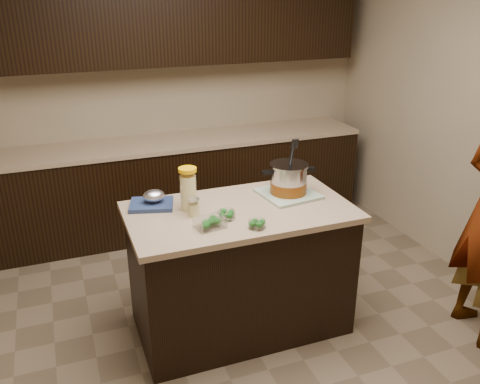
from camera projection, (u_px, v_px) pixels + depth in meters
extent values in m
plane|color=brown|center=(240.00, 324.00, 3.63)|extent=(4.00, 4.00, 0.00)
cube|color=tan|center=(166.00, 86.00, 4.85)|extent=(4.00, 0.04, 2.70)
cube|color=black|center=(178.00, 186.00, 4.94)|extent=(3.60, 0.60, 0.86)
cube|color=tan|center=(176.00, 142.00, 4.77)|extent=(3.60, 0.63, 0.04)
cube|color=black|center=(167.00, 21.00, 4.47)|extent=(3.60, 0.35, 0.75)
cube|color=black|center=(240.00, 272.00, 3.47)|extent=(1.40, 0.75, 0.86)
cube|color=tan|center=(240.00, 212.00, 3.30)|extent=(1.46, 0.81, 0.04)
cube|color=#517954|center=(288.00, 194.00, 3.50)|extent=(0.40, 0.40, 0.02)
cylinder|color=#B7B7BC|center=(289.00, 179.00, 3.46)|extent=(0.28, 0.28, 0.19)
cylinder|color=brown|center=(288.00, 187.00, 3.49)|extent=(0.28, 0.28, 0.08)
cylinder|color=#B7B7BC|center=(289.00, 165.00, 3.42)|extent=(0.30, 0.30, 0.01)
cube|color=black|center=(267.00, 173.00, 3.41)|extent=(0.07, 0.04, 0.03)
cube|color=black|center=(310.00, 169.00, 3.47)|extent=(0.07, 0.04, 0.03)
cylinder|color=black|center=(291.00, 158.00, 3.38)|extent=(0.03, 0.11, 0.24)
cylinder|color=#E2D38A|center=(188.00, 193.00, 3.24)|extent=(0.11, 0.11, 0.23)
cylinder|color=white|center=(188.00, 191.00, 3.24)|extent=(0.12, 0.12, 0.26)
cylinder|color=#FFB405|center=(187.00, 170.00, 3.18)|extent=(0.13, 0.13, 0.02)
cylinder|color=#E2D38A|center=(194.00, 210.00, 3.18)|extent=(0.07, 0.07, 0.08)
cylinder|color=white|center=(194.00, 208.00, 3.18)|extent=(0.08, 0.08, 0.10)
cylinder|color=silver|center=(193.00, 199.00, 3.15)|extent=(0.09, 0.09, 0.02)
cylinder|color=silver|center=(226.00, 215.00, 3.15)|extent=(0.12, 0.12, 0.05)
cylinder|color=silver|center=(257.00, 224.00, 3.03)|extent=(0.13, 0.13, 0.05)
cube|color=silver|center=(210.00, 223.00, 3.03)|extent=(0.19, 0.15, 0.06)
cube|color=navy|center=(152.00, 205.00, 3.32)|extent=(0.33, 0.29, 0.03)
ellipsoid|color=silver|center=(154.00, 197.00, 3.31)|extent=(0.14, 0.12, 0.08)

